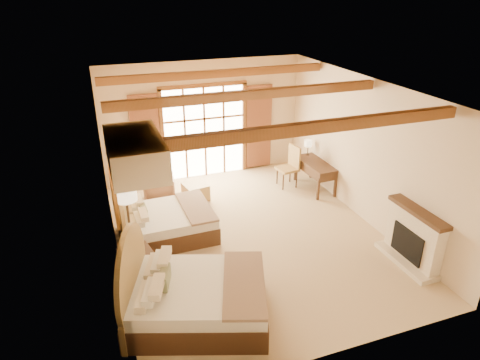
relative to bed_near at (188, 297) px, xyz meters
name	(u,v)px	position (x,y,z in m)	size (l,w,h in m)	color
floor	(249,235)	(1.83, 2.07, -0.43)	(7.00, 7.00, 0.00)	tan
wall_back	(204,120)	(1.83, 5.57, 1.17)	(5.50, 5.50, 0.00)	beige
wall_left	(109,187)	(-0.92, 2.07, 1.17)	(7.00, 7.00, 0.00)	beige
wall_right	(365,151)	(4.58, 2.07, 1.17)	(7.00, 7.00, 0.00)	beige
ceiling	(250,88)	(1.83, 2.07, 2.77)	(7.00, 7.00, 0.00)	#B07931
ceiling_beams	(250,95)	(1.83, 2.07, 2.65)	(5.39, 4.60, 0.18)	brown
french_doors	(205,133)	(1.83, 5.51, 0.82)	(3.95, 0.08, 2.60)	white
fireplace	(413,240)	(4.43, 0.07, 0.08)	(0.46, 1.40, 1.16)	beige
painting	(114,197)	(-0.88, 1.32, 1.32)	(0.06, 0.95, 0.75)	#C4853E
canopy_valance	(135,153)	(-0.57, 0.07, 2.52)	(0.70, 1.40, 0.45)	beige
bed_near	(188,297)	(0.00, 0.00, 0.00)	(2.69, 2.27, 1.44)	#442A1A
bed_far	(160,222)	(0.00, 2.61, -0.05)	(1.98, 1.53, 1.29)	#442A1A
nightstand	(137,267)	(-0.64, 1.25, -0.11)	(0.55, 0.55, 0.65)	#442A1A
floor_lamp	(126,198)	(-0.67, 1.61, 1.12)	(0.39, 0.39, 1.83)	#3B2B1E
armchair	(159,189)	(0.29, 4.31, -0.09)	(0.74, 0.76, 0.70)	#A57252
ottoman	(196,192)	(1.17, 4.13, -0.23)	(0.56, 0.56, 0.41)	#A07C48
desk	(315,174)	(4.30, 3.68, -0.04)	(0.64, 1.39, 0.74)	#442A1A
desk_chair	(288,174)	(3.70, 4.06, -0.09)	(0.56, 0.56, 1.11)	#A07C44
desk_lamp	(308,144)	(4.37, 4.26, 0.61)	(0.20, 0.20, 0.41)	#3B2B1E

